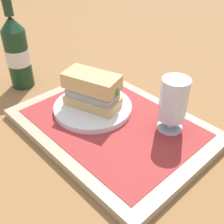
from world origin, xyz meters
The scene contains 7 objects.
ground_plane centered at (0.00, 0.00, 0.00)m, with size 3.00×3.00×0.00m, color olive.
tray centered at (0.00, 0.00, 0.01)m, with size 0.44×0.32×0.02m, color tan.
placemat centered at (0.00, 0.00, 0.02)m, with size 0.38×0.27×0.00m, color #9E2D2D.
plate centered at (-0.07, 0.00, 0.03)m, with size 0.19×0.19×0.01m, color white.
sandwich centered at (-0.06, 0.00, 0.08)m, with size 0.14×0.10×0.08m.
beer_glass centered at (0.10, 0.08, 0.09)m, with size 0.06×0.06×0.12m.
second_bottle centered at (-0.33, -0.05, 0.10)m, with size 0.07×0.07×0.27m.
Camera 1 is at (0.38, -0.36, 0.42)m, focal length 45.35 mm.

